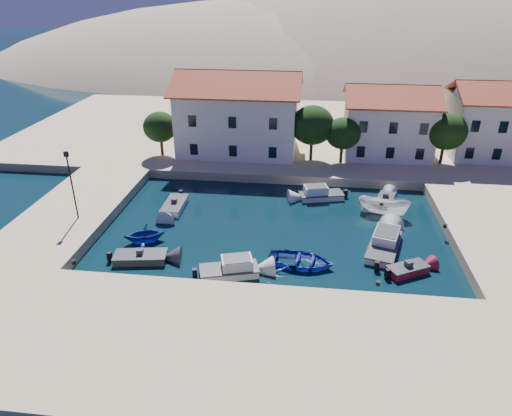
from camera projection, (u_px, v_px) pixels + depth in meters
The scene contains 21 objects.
ground at pixel (262, 295), 32.32m from camera, with size 400.00×400.00×0.00m, color black.
quay_south at pixel (252, 351), 26.76m from camera, with size 52.00×12.00×1.00m, color beige.
quay_west at pixel (74, 212), 43.04m from camera, with size 8.00×20.00×1.00m, color beige.
quay_north at pixel (305, 133), 65.69m from camera, with size 80.00×36.00×1.00m, color beige.
hills at pixel (364, 129), 150.46m from camera, with size 254.00×176.00×99.00m.
building_left at pixel (238, 111), 55.24m from camera, with size 14.70×9.45×9.70m.
building_mid at pixel (388, 119), 54.51m from camera, with size 10.50×8.40×8.30m.
building_right at pixel (491, 118), 54.00m from camera, with size 9.45×8.40×8.80m.
trees at pixel (326, 129), 52.33m from camera, with size 37.30×5.30×6.45m.
lamppost at pixel (71, 179), 39.21m from camera, with size 0.35×0.25×6.22m.
bollards at pixel (304, 255), 34.95m from camera, with size 29.36×9.56×0.30m.
motorboat_grey_sw at pixel (141, 257), 36.25m from camera, with size 4.37×2.46×1.25m.
cabin_cruiser_south at pixel (229, 269), 34.40m from camera, with size 4.75×3.04×1.60m.
rowboat_south at pixel (301, 265), 35.81m from camera, with size 3.69×5.17×1.07m, color navy.
motorboat_red_se at pixel (408, 270), 34.69m from camera, with size 3.45×2.76×1.25m.
cabin_cruiser_east at pixel (384, 245), 37.59m from camera, with size 3.73×5.97×1.60m.
boat_east at pixel (383, 214), 43.59m from camera, with size 1.81×4.82×1.86m, color silver.
motorboat_white_ne at pixel (385, 200), 45.79m from camera, with size 2.49×3.59×1.25m.
rowboat_west at pixel (145, 241), 39.05m from camera, with size 2.98×3.45×1.82m, color navy.
motorboat_white_west at pixel (175, 206), 44.67m from camera, with size 1.94×4.27×1.25m.
cabin_cruiser_north at pixel (321, 194), 46.61m from camera, with size 4.73×2.91×1.60m.
Camera 1 is at (2.69, -26.07, 19.91)m, focal length 32.00 mm.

